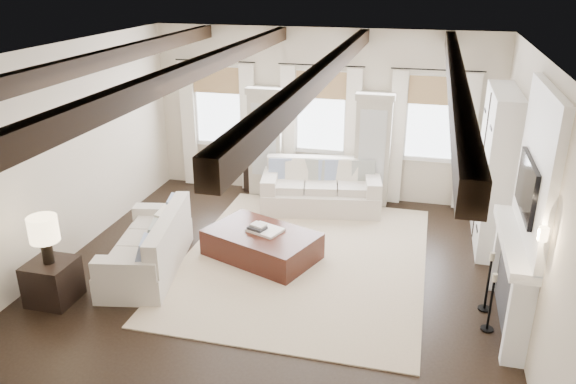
% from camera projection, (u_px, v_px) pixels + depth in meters
% --- Properties ---
extents(ground, '(7.50, 7.50, 0.00)m').
position_uv_depth(ground, '(268.00, 290.00, 7.83)').
color(ground, black).
rests_on(ground, ground).
extents(room_shell, '(6.54, 7.54, 3.22)m').
position_uv_depth(room_shell, '(336.00, 146.00, 7.76)').
color(room_shell, beige).
rests_on(room_shell, ground).
extents(area_rug, '(3.63, 4.61, 0.02)m').
position_uv_depth(area_rug, '(304.00, 259.00, 8.65)').
color(area_rug, '#C2AF93').
rests_on(area_rug, ground).
extents(sofa_back, '(2.28, 1.33, 0.92)m').
position_uv_depth(sofa_back, '(321.00, 189.00, 10.36)').
color(sofa_back, beige).
rests_on(sofa_back, ground).
extents(sofa_left, '(1.30, 2.18, 0.87)m').
position_uv_depth(sofa_left, '(151.00, 248.00, 8.25)').
color(sofa_left, beige).
rests_on(sofa_left, ground).
extents(ottoman, '(1.90, 1.55, 0.43)m').
position_uv_depth(ottoman, '(262.00, 245.00, 8.65)').
color(ottoman, black).
rests_on(ottoman, ground).
extents(tray, '(0.60, 0.53, 0.04)m').
position_uv_depth(tray, '(265.00, 230.00, 8.59)').
color(tray, white).
rests_on(tray, ottoman).
extents(book_lower, '(0.31, 0.28, 0.04)m').
position_uv_depth(book_lower, '(257.00, 228.00, 8.56)').
color(book_lower, '#262628').
rests_on(book_lower, tray).
extents(book_upper, '(0.27, 0.24, 0.03)m').
position_uv_depth(book_upper, '(258.00, 225.00, 8.58)').
color(book_upper, beige).
rests_on(book_upper, book_lower).
extents(side_table_front, '(0.58, 0.58, 0.58)m').
position_uv_depth(side_table_front, '(53.00, 281.00, 7.49)').
color(side_table_front, black).
rests_on(side_table_front, ground).
extents(lamp_front, '(0.38, 0.38, 0.65)m').
position_uv_depth(lamp_front, '(44.00, 232.00, 7.22)').
color(lamp_front, black).
rests_on(lamp_front, side_table_front).
extents(side_table_back, '(0.35, 0.35, 0.53)m').
position_uv_depth(side_table_back, '(255.00, 177.00, 11.31)').
color(side_table_back, black).
rests_on(side_table_back, ground).
extents(lamp_back, '(0.32, 0.32, 0.55)m').
position_uv_depth(lamp_back, '(254.00, 146.00, 11.07)').
color(lamp_back, black).
rests_on(lamp_back, side_table_back).
extents(candlestick_near, '(0.16, 0.16, 0.79)m').
position_uv_depth(candlestick_near, '(490.00, 307.00, 6.85)').
color(candlestick_near, black).
rests_on(candlestick_near, ground).
extents(candlestick_far, '(0.17, 0.17, 0.84)m').
position_uv_depth(candlestick_far, '(488.00, 286.00, 7.26)').
color(candlestick_far, black).
rests_on(candlestick_far, ground).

